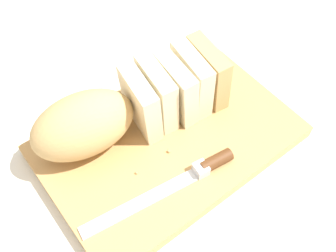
{
  "coord_description": "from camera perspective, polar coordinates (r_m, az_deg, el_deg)",
  "views": [
    {
      "loc": [
        -0.22,
        -0.29,
        0.57
      ],
      "look_at": [
        0.0,
        0.0,
        0.06
      ],
      "focal_mm": 42.7,
      "sensor_mm": 36.0,
      "label": 1
    }
  ],
  "objects": [
    {
      "name": "bread_knife",
      "position": [
        0.61,
        3.57,
        -6.82
      ],
      "size": [
        0.25,
        0.05,
        0.02
      ],
      "rotation": [
        0.0,
        0.0,
        3.01
      ],
      "color": "silver",
      "rests_on": "cutting_board"
    },
    {
      "name": "crumb_near_loaf",
      "position": [
        0.62,
        -4.52,
        -6.69
      ],
      "size": [
        0.0,
        0.0,
        0.0
      ],
      "primitive_type": "sphere",
      "color": "tan",
      "rests_on": "cutting_board"
    },
    {
      "name": "bread_loaf",
      "position": [
        0.63,
        -5.99,
        2.69
      ],
      "size": [
        0.33,
        0.14,
        0.11
      ],
      "rotation": [
        0.0,
        0.0,
        -0.13
      ],
      "color": "tan",
      "rests_on": "cutting_board"
    },
    {
      "name": "crumb_near_knife",
      "position": [
        0.67,
        -0.54,
        0.68
      ],
      "size": [
        0.0,
        0.0,
        0.0
      ],
      "primitive_type": "sphere",
      "color": "tan",
      "rests_on": "cutting_board"
    },
    {
      "name": "crumb_stray_left",
      "position": [
        0.63,
        0.1,
        -3.63
      ],
      "size": [
        0.01,
        0.01,
        0.01
      ],
      "primitive_type": "sphere",
      "color": "tan",
      "rests_on": "cutting_board"
    },
    {
      "name": "ground_plane",
      "position": [
        0.67,
        0.0,
        -2.77
      ],
      "size": [
        3.0,
        3.0,
        0.0
      ],
      "primitive_type": "plane",
      "color": "silver"
    },
    {
      "name": "cutting_board",
      "position": [
        0.66,
        0.0,
        -2.16
      ],
      "size": [
        0.41,
        0.27,
        0.03
      ],
      "primitive_type": "cube",
      "rotation": [
        0.0,
        0.0,
        0.01
      ],
      "color": "tan",
      "rests_on": "ground_plane"
    }
  ]
}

